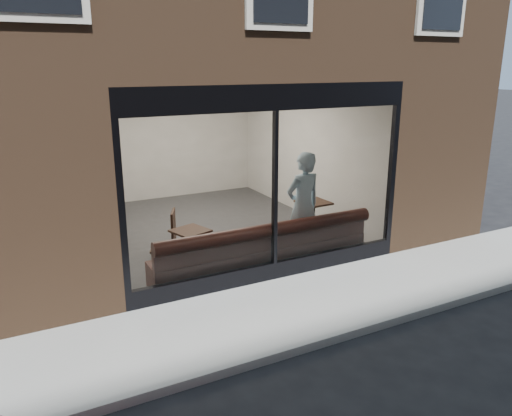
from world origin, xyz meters
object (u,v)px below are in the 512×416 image
cafe_table_left (190,231)px  cafe_table_right (314,202)px  cafe_chair_left (164,248)px  person (303,206)px  banquette (263,258)px

cafe_table_left → cafe_table_right: size_ratio=0.91×
cafe_table_right → cafe_chair_left: size_ratio=1.31×
person → banquette: bearing=4.9°
person → cafe_table_right: size_ratio=3.34×
banquette → person: 1.23m
cafe_table_left → cafe_chair_left: cafe_table_left is taller
person → cafe_table_right: person is taller
person → cafe_chair_left: (-2.32, 1.05, -0.76)m
banquette → cafe_table_right: 2.14m
person → cafe_chair_left: size_ratio=4.37×
cafe_table_left → cafe_chair_left: 0.89m
person → cafe_table_right: bearing=-139.7°
cafe_chair_left → cafe_table_right: bearing=-158.4°
cafe_table_left → person: bearing=-10.1°
cafe_table_left → cafe_table_right: bearing=10.5°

